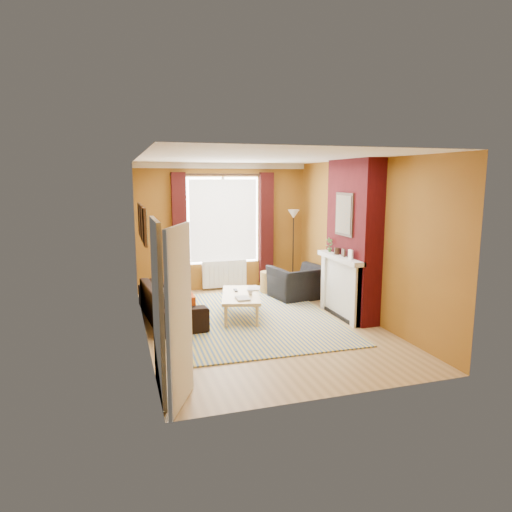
% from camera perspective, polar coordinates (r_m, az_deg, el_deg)
% --- Properties ---
extents(ground, '(5.50, 5.50, 0.00)m').
position_cam_1_polar(ground, '(7.89, 0.54, -8.56)').
color(ground, olive).
rests_on(ground, ground).
extents(room_walls, '(3.82, 5.54, 2.83)m').
position_cam_1_polar(room_walls, '(8.05, 4.20, 1.88)').
color(room_walls, brown).
rests_on(room_walls, ground).
extents(striped_rug, '(2.80, 3.83, 0.02)m').
position_cam_1_polar(striped_rug, '(8.24, -0.28, -7.68)').
color(striped_rug, '#345791').
rests_on(striped_rug, ground).
extents(sofa, '(1.01, 2.17, 0.62)m').
position_cam_1_polar(sofa, '(8.27, -10.64, -5.63)').
color(sofa, black).
rests_on(sofa, ground).
extents(armchair, '(1.19, 1.08, 0.68)m').
position_cam_1_polar(armchair, '(9.51, 5.27, -3.32)').
color(armchair, black).
rests_on(armchair, ground).
extents(coffee_table, '(0.96, 1.43, 0.44)m').
position_cam_1_polar(coffee_table, '(8.18, -1.90, -5.07)').
color(coffee_table, tan).
rests_on(coffee_table, ground).
extents(wicker_stool, '(0.48, 0.48, 0.47)m').
position_cam_1_polar(wicker_stool, '(9.94, 1.63, -3.31)').
color(wicker_stool, '#A17D45').
rests_on(wicker_stool, ground).
extents(floor_lamp, '(0.33, 0.33, 1.77)m').
position_cam_1_polar(floor_lamp, '(10.33, 4.70, 3.71)').
color(floor_lamp, black).
rests_on(floor_lamp, ground).
extents(book_a, '(0.23, 0.31, 0.03)m').
position_cam_1_polar(book_a, '(7.78, -2.48, -5.37)').
color(book_a, '#999999').
rests_on(book_a, coffee_table).
extents(book_b, '(0.33, 0.38, 0.02)m').
position_cam_1_polar(book_b, '(8.52, -1.07, -4.05)').
color(book_b, '#999999').
rests_on(book_b, coffee_table).
extents(mug, '(0.13, 0.13, 0.09)m').
position_cam_1_polar(mug, '(8.08, -0.71, -4.58)').
color(mug, '#999999').
rests_on(mug, coffee_table).
extents(tv_remote, '(0.07, 0.18, 0.02)m').
position_cam_1_polar(tv_remote, '(8.38, -2.56, -4.29)').
color(tv_remote, '#29282B').
rests_on(tv_remote, coffee_table).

